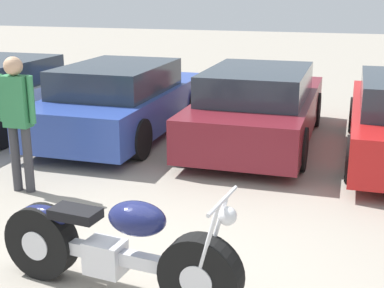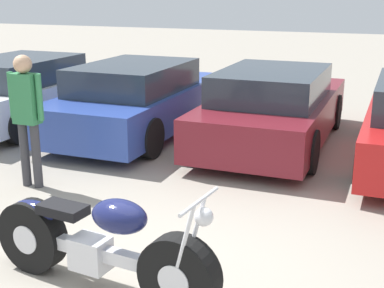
{
  "view_description": "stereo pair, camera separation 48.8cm",
  "coord_description": "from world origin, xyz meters",
  "px_view_note": "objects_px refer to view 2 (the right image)",
  "views": [
    {
      "loc": [
        1.69,
        -4.05,
        2.59
      ],
      "look_at": [
        -0.05,
        1.68,
        0.85
      ],
      "focal_mm": 50.0,
      "sensor_mm": 36.0,
      "label": 1
    },
    {
      "loc": [
        2.15,
        -3.89,
        2.59
      ],
      "look_at": [
        -0.05,
        1.68,
        0.85
      ],
      "focal_mm": 50.0,
      "sensor_mm": 36.0,
      "label": 2
    }
  ],
  "objects_px": {
    "motorcycle": "(99,245)",
    "parked_car_blue": "(140,99)",
    "parked_car_white": "(26,91)",
    "person_standing": "(27,109)",
    "parked_car_maroon": "(274,108)"
  },
  "relations": [
    {
      "from": "parked_car_white",
      "to": "person_standing",
      "type": "bearing_deg",
      "value": -51.15
    },
    {
      "from": "person_standing",
      "to": "parked_car_maroon",
      "type": "bearing_deg",
      "value": 51.69
    },
    {
      "from": "parked_car_maroon",
      "to": "person_standing",
      "type": "xyz_separation_m",
      "value": [
        -2.56,
        -3.24,
        0.43
      ]
    },
    {
      "from": "parked_car_maroon",
      "to": "person_standing",
      "type": "distance_m",
      "value": 4.15
    },
    {
      "from": "motorcycle",
      "to": "parked_car_blue",
      "type": "xyz_separation_m",
      "value": [
        -2.12,
        4.99,
        0.2
      ]
    },
    {
      "from": "motorcycle",
      "to": "person_standing",
      "type": "distance_m",
      "value": 3.01
    },
    {
      "from": "parked_car_blue",
      "to": "person_standing",
      "type": "relative_size",
      "value": 2.53
    },
    {
      "from": "parked_car_white",
      "to": "person_standing",
      "type": "height_order",
      "value": "person_standing"
    },
    {
      "from": "motorcycle",
      "to": "parked_car_white",
      "type": "distance_m",
      "value": 6.69
    },
    {
      "from": "motorcycle",
      "to": "parked_car_blue",
      "type": "relative_size",
      "value": 0.51
    },
    {
      "from": "parked_car_white",
      "to": "parked_car_blue",
      "type": "height_order",
      "value": "same"
    },
    {
      "from": "motorcycle",
      "to": "parked_car_maroon",
      "type": "distance_m",
      "value": 5.19
    },
    {
      "from": "parked_car_blue",
      "to": "parked_car_maroon",
      "type": "height_order",
      "value": "same"
    },
    {
      "from": "parked_car_white",
      "to": "person_standing",
      "type": "distance_m",
      "value": 3.8
    },
    {
      "from": "parked_car_white",
      "to": "parked_car_blue",
      "type": "relative_size",
      "value": 1.0
    }
  ]
}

